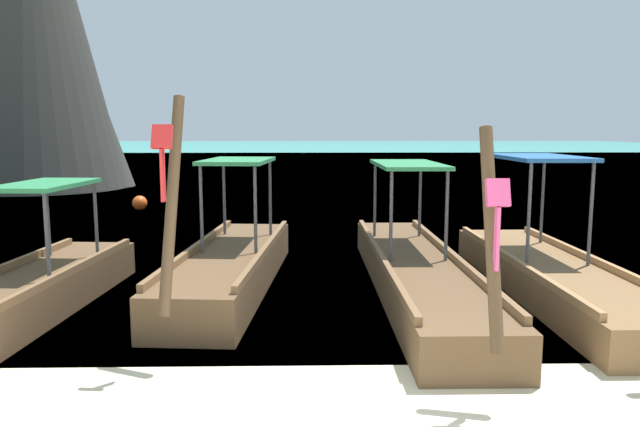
# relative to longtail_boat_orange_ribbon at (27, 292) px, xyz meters

# --- Properties ---
(sea_water) EXTENTS (120.00, 120.00, 0.00)m
(sea_water) POSITION_rel_longtail_boat_orange_ribbon_xyz_m (3.83, 58.26, -0.33)
(sea_water) COLOR #2DB29E
(sea_water) RESTS_ON ground
(longtail_boat_orange_ribbon) EXTENTS (1.39, 5.69, 2.69)m
(longtail_boat_orange_ribbon) POSITION_rel_longtail_boat_orange_ribbon_xyz_m (0.00, 0.00, 0.00)
(longtail_boat_orange_ribbon) COLOR brown
(longtail_boat_orange_ribbon) RESTS_ON ground
(longtail_boat_red_ribbon) EXTENTS (1.60, 6.13, 2.81)m
(longtail_boat_red_ribbon) POSITION_rel_longtail_boat_orange_ribbon_xyz_m (2.48, 1.48, 0.02)
(longtail_boat_red_ribbon) COLOR brown
(longtail_boat_red_ribbon) RESTS_ON ground
(longtail_boat_pink_ribbon) EXTENTS (1.18, 7.48, 2.47)m
(longtail_boat_pink_ribbon) POSITION_rel_longtail_boat_orange_ribbon_xyz_m (5.29, 1.14, -0.01)
(longtail_boat_pink_ribbon) COLOR brown
(longtail_boat_pink_ribbon) RESTS_ON ground
(longtail_boat_turquoise_ribbon) EXTENTS (1.29, 6.38, 2.46)m
(longtail_boat_turquoise_ribbon) POSITION_rel_longtail_boat_orange_ribbon_xyz_m (7.29, 0.94, -0.02)
(longtail_boat_turquoise_ribbon) COLOR brown
(longtail_boat_turquoise_ribbon) RESTS_ON ground
(karst_rock) EXTENTS (6.91, 6.75, 14.87)m
(karst_rock) POSITION_rel_longtail_boat_orange_ribbon_xyz_m (-7.20, 17.80, 6.85)
(karst_rock) COLOR #383833
(karst_rock) RESTS_ON ground
(mooring_buoy_near) EXTENTS (0.44, 0.44, 0.44)m
(mooring_buoy_near) POSITION_rel_longtail_boat_orange_ribbon_xyz_m (-1.40, 10.57, -0.11)
(mooring_buoy_near) COLOR #EA5119
(mooring_buoy_near) RESTS_ON sea_water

